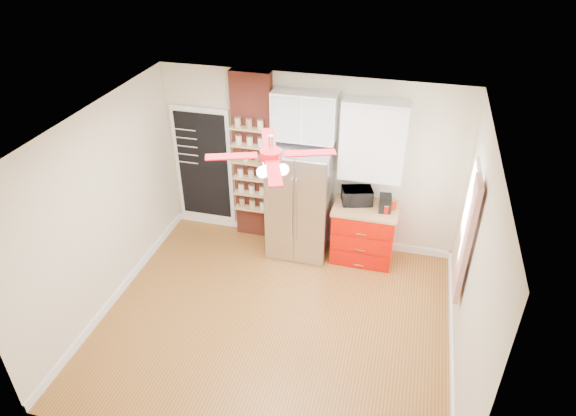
% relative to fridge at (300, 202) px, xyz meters
% --- Properties ---
extents(floor, '(4.50, 4.50, 0.00)m').
position_rel_fridge_xyz_m(floor, '(0.05, -1.63, -0.88)').
color(floor, '#956326').
rests_on(floor, ground).
extents(ceiling, '(4.50, 4.50, 0.00)m').
position_rel_fridge_xyz_m(ceiling, '(0.05, -1.63, 1.83)').
color(ceiling, white).
rests_on(ceiling, wall_back).
extents(wall_back, '(4.50, 0.02, 2.70)m').
position_rel_fridge_xyz_m(wall_back, '(0.05, 0.37, 0.48)').
color(wall_back, beige).
rests_on(wall_back, floor).
extents(wall_front, '(4.50, 0.02, 2.70)m').
position_rel_fridge_xyz_m(wall_front, '(0.05, -3.63, 0.48)').
color(wall_front, beige).
rests_on(wall_front, floor).
extents(wall_left, '(0.02, 4.00, 2.70)m').
position_rel_fridge_xyz_m(wall_left, '(-2.20, -1.63, 0.48)').
color(wall_left, beige).
rests_on(wall_left, floor).
extents(wall_right, '(0.02, 4.00, 2.70)m').
position_rel_fridge_xyz_m(wall_right, '(2.30, -1.63, 0.48)').
color(wall_right, beige).
rests_on(wall_right, floor).
extents(chalkboard, '(0.95, 0.05, 1.95)m').
position_rel_fridge_xyz_m(chalkboard, '(-1.65, 0.33, 0.23)').
color(chalkboard, white).
rests_on(chalkboard, wall_back).
extents(brick_pillar, '(0.60, 0.16, 2.70)m').
position_rel_fridge_xyz_m(brick_pillar, '(-0.80, 0.29, 0.48)').
color(brick_pillar, maroon).
rests_on(brick_pillar, floor).
extents(fridge, '(0.90, 0.70, 1.75)m').
position_rel_fridge_xyz_m(fridge, '(0.00, 0.00, 0.00)').
color(fridge, '#A9A8AD').
rests_on(fridge, floor).
extents(upper_glass_cabinet, '(0.90, 0.35, 0.70)m').
position_rel_fridge_xyz_m(upper_glass_cabinet, '(0.00, 0.20, 1.27)').
color(upper_glass_cabinet, white).
rests_on(upper_glass_cabinet, wall_back).
extents(red_cabinet, '(0.94, 0.64, 0.90)m').
position_rel_fridge_xyz_m(red_cabinet, '(0.97, 0.05, -0.42)').
color(red_cabinet, '#CD0B00').
rests_on(red_cabinet, floor).
extents(upper_shelf_unit, '(0.90, 0.30, 1.15)m').
position_rel_fridge_xyz_m(upper_shelf_unit, '(0.97, 0.22, 1.00)').
color(upper_shelf_unit, white).
rests_on(upper_shelf_unit, wall_back).
extents(window, '(0.04, 0.75, 1.05)m').
position_rel_fridge_xyz_m(window, '(2.28, -0.73, 0.68)').
color(window, white).
rests_on(window, wall_right).
extents(curtain, '(0.06, 0.40, 1.55)m').
position_rel_fridge_xyz_m(curtain, '(2.23, -1.28, 0.57)').
color(curtain, '#AB2516').
rests_on(curtain, wall_right).
extents(ceiling_fan, '(1.40, 1.40, 0.44)m').
position_rel_fridge_xyz_m(ceiling_fan, '(0.05, -1.63, 1.55)').
color(ceiling_fan, silver).
rests_on(ceiling_fan, ceiling).
extents(toaster_oven, '(0.50, 0.41, 0.24)m').
position_rel_fridge_xyz_m(toaster_oven, '(0.82, 0.14, 0.14)').
color(toaster_oven, black).
rests_on(toaster_oven, red_cabinet).
extents(coffee_maker, '(0.19, 0.20, 0.26)m').
position_rel_fridge_xyz_m(coffee_maker, '(1.24, 0.02, 0.15)').
color(coffee_maker, black).
rests_on(coffee_maker, red_cabinet).
extents(canister_left, '(0.14, 0.14, 0.13)m').
position_rel_fridge_xyz_m(canister_left, '(1.26, -0.02, 0.09)').
color(canister_left, red).
rests_on(canister_left, red_cabinet).
extents(canister_right, '(0.14, 0.14, 0.16)m').
position_rel_fridge_xyz_m(canister_right, '(1.34, 0.11, 0.10)').
color(canister_right, red).
rests_on(canister_right, red_cabinet).
extents(pantry_jar_oats, '(0.11, 0.11, 0.14)m').
position_rel_fridge_xyz_m(pantry_jar_oats, '(-0.87, 0.15, 0.57)').
color(pantry_jar_oats, beige).
rests_on(pantry_jar_oats, brick_pillar).
extents(pantry_jar_beans, '(0.11, 0.11, 0.12)m').
position_rel_fridge_xyz_m(pantry_jar_beans, '(-0.69, 0.17, 0.56)').
color(pantry_jar_beans, '#93624B').
rests_on(pantry_jar_beans, brick_pillar).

